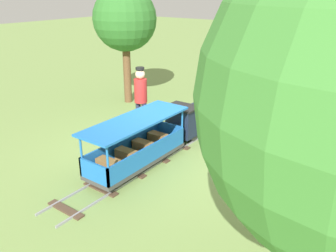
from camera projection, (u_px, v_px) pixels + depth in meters
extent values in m
plane|color=#75934C|center=(165.00, 151.00, 7.49)|extent=(60.00, 60.00, 0.00)
cube|color=gray|center=(156.00, 147.00, 7.61)|extent=(0.02, 6.05, 0.04)
cube|color=gray|center=(174.00, 153.00, 7.34)|extent=(0.02, 6.05, 0.04)
cube|color=#4C3828|center=(66.00, 209.00, 5.49)|extent=(0.74, 0.14, 0.03)
cube|color=#4C3828|center=(101.00, 189.00, 6.06)|extent=(0.74, 0.14, 0.03)
cube|color=#4C3828|center=(130.00, 171.00, 6.62)|extent=(0.74, 0.14, 0.03)
cube|color=#4C3828|center=(154.00, 157.00, 7.19)|extent=(0.74, 0.14, 0.03)
cube|color=#4C3828|center=(175.00, 145.00, 7.76)|extent=(0.74, 0.14, 0.03)
cube|color=#4C3828|center=(193.00, 134.00, 8.33)|extent=(0.74, 0.14, 0.03)
cube|color=#4C3828|center=(209.00, 125.00, 8.90)|extent=(0.74, 0.14, 0.03)
cube|color=#4C3828|center=(222.00, 116.00, 9.46)|extent=(0.74, 0.14, 0.03)
cube|color=#192338|center=(193.00, 127.00, 8.25)|extent=(0.62, 1.40, 0.10)
cylinder|color=#192338|center=(198.00, 110.00, 8.27)|extent=(0.44, 0.85, 0.44)
cylinder|color=#B7932D|center=(207.00, 106.00, 8.59)|extent=(0.37, 0.02, 0.37)
cylinder|color=#192338|center=(205.00, 93.00, 8.36)|extent=(0.12, 0.12, 0.26)
sphere|color=#B7932D|center=(197.00, 100.00, 8.13)|extent=(0.16, 0.16, 0.16)
cube|color=#192338|center=(182.00, 119.00, 7.77)|extent=(0.62, 0.45, 0.55)
cube|color=black|center=(182.00, 107.00, 7.66)|extent=(0.70, 0.53, 0.04)
sphere|color=#F2EAB2|center=(208.00, 96.00, 8.51)|extent=(0.10, 0.10, 0.10)
cylinder|color=#2D2D2D|center=(192.00, 121.00, 8.65)|extent=(0.05, 0.32, 0.32)
cylinder|color=#2D2D2D|center=(209.00, 125.00, 8.38)|extent=(0.05, 0.32, 0.32)
cylinder|color=#2D2D2D|center=(176.00, 129.00, 8.12)|extent=(0.05, 0.32, 0.32)
cylinder|color=#2D2D2D|center=(194.00, 134.00, 7.85)|extent=(0.05, 0.32, 0.32)
cube|color=#3F3F3F|center=(137.00, 159.00, 6.74)|extent=(0.70, 2.25, 0.08)
cube|color=blue|center=(124.00, 145.00, 6.84)|extent=(0.04, 2.25, 0.35)
cube|color=blue|center=(150.00, 154.00, 6.48)|extent=(0.04, 2.25, 0.35)
cube|color=blue|center=(171.00, 131.00, 7.49)|extent=(0.70, 0.04, 0.35)
cube|color=blue|center=(94.00, 172.00, 5.83)|extent=(0.70, 0.04, 0.35)
cylinder|color=blue|center=(158.00, 120.00, 7.57)|extent=(0.04, 0.04, 0.75)
cylinder|color=blue|center=(182.00, 126.00, 7.22)|extent=(0.04, 0.04, 0.75)
cylinder|color=blue|center=(82.00, 156.00, 5.95)|extent=(0.04, 0.04, 0.75)
cylinder|color=blue|center=(108.00, 166.00, 5.60)|extent=(0.04, 0.04, 0.75)
cube|color=blue|center=(136.00, 120.00, 6.44)|extent=(0.80, 2.35, 0.04)
cube|color=olive|center=(110.00, 166.00, 6.13)|extent=(0.54, 0.20, 0.24)
cube|color=olive|center=(129.00, 156.00, 6.50)|extent=(0.54, 0.20, 0.24)
cube|color=olive|center=(145.00, 147.00, 6.86)|extent=(0.54, 0.20, 0.24)
cube|color=olive|center=(160.00, 139.00, 7.23)|extent=(0.54, 0.20, 0.24)
cylinder|color=#262626|center=(153.00, 143.00, 7.47)|extent=(0.04, 0.24, 0.24)
cylinder|color=#262626|center=(171.00, 149.00, 7.20)|extent=(0.04, 0.24, 0.24)
cylinder|color=#262626|center=(99.00, 173.00, 6.29)|extent=(0.04, 0.24, 0.24)
cylinder|color=#262626|center=(119.00, 181.00, 6.02)|extent=(0.04, 0.24, 0.24)
cylinder|color=#282D47|center=(139.00, 117.00, 8.29)|extent=(0.12, 0.12, 0.80)
cylinder|color=#282D47|center=(144.00, 119.00, 8.19)|extent=(0.12, 0.12, 0.80)
cylinder|color=#B22828|center=(141.00, 91.00, 7.99)|extent=(0.30, 0.30, 0.55)
sphere|color=beige|center=(140.00, 74.00, 7.85)|extent=(0.22, 0.22, 0.22)
cylinder|color=black|center=(140.00, 69.00, 7.80)|extent=(0.20, 0.20, 0.06)
cube|color=olive|center=(317.00, 165.00, 6.02)|extent=(1.32, 0.46, 0.06)
cube|color=olive|center=(315.00, 158.00, 5.82)|extent=(1.30, 0.10, 0.40)
cube|color=#333333|center=(283.00, 166.00, 6.43)|extent=(0.09, 0.32, 0.42)
cylinder|color=brown|center=(127.00, 73.00, 10.42)|extent=(0.23, 0.23, 1.82)
sphere|color=#2D6B28|center=(125.00, 19.00, 9.84)|extent=(1.82, 1.82, 1.82)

